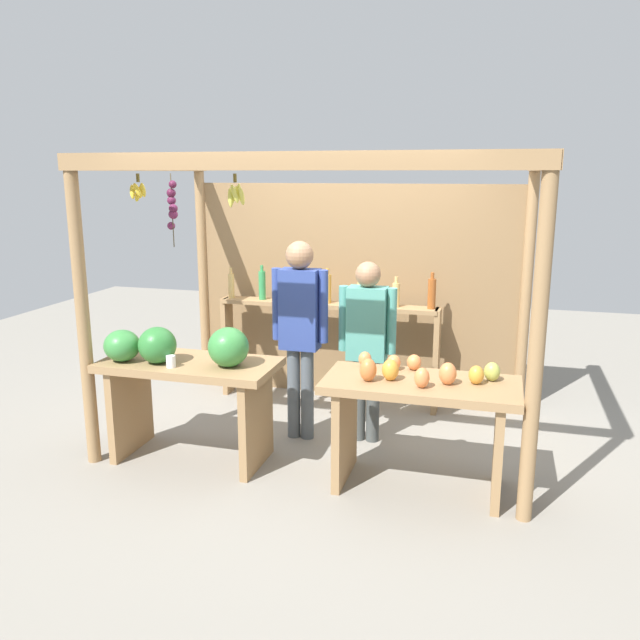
% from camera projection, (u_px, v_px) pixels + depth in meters
% --- Properties ---
extents(ground_plane, '(12.00, 12.00, 0.00)m').
position_uv_depth(ground_plane, '(326.00, 433.00, 5.62)').
color(ground_plane, gray).
rests_on(ground_plane, ground).
extents(market_stall, '(3.37, 2.16, 2.36)m').
position_uv_depth(market_stall, '(340.00, 270.00, 5.77)').
color(market_stall, '#99754C').
rests_on(market_stall, ground).
extents(fruit_counter_left, '(1.36, 0.64, 1.10)m').
position_uv_depth(fruit_counter_left, '(185.00, 372.00, 4.94)').
color(fruit_counter_left, '#99754C').
rests_on(fruit_counter_left, ground).
extents(fruit_counter_right, '(1.36, 0.64, 0.97)m').
position_uv_depth(fruit_counter_right, '(420.00, 407.00, 4.53)').
color(fruit_counter_right, '#99754C').
rests_on(fruit_counter_right, ground).
extents(bottle_shelf_unit, '(2.16, 0.22, 1.35)m').
position_uv_depth(bottle_shelf_unit, '(328.00, 322.00, 6.21)').
color(bottle_shelf_unit, '#99754C').
rests_on(bottle_shelf_unit, ground).
extents(vendor_man, '(0.48, 0.23, 1.69)m').
position_uv_depth(vendor_man, '(300.00, 322.00, 5.31)').
color(vendor_man, '#4F5861').
rests_on(vendor_man, ground).
extents(vendor_woman, '(0.48, 0.21, 1.53)m').
position_uv_depth(vendor_woman, '(367.00, 336.00, 5.28)').
color(vendor_woman, '#414745').
rests_on(vendor_woman, ground).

